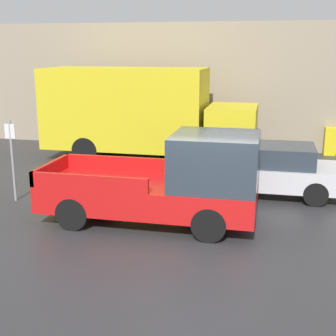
{
  "coord_description": "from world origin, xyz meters",
  "views": [
    {
      "loc": [
        1.37,
        -9.99,
        4.13
      ],
      "look_at": [
        -1.19,
        1.48,
        1.12
      ],
      "focal_mm": 50.0,
      "sensor_mm": 36.0,
      "label": 1
    }
  ],
  "objects_px": {
    "delivery_truck": "(140,111)",
    "parking_sign": "(12,156)",
    "newspaper_box": "(330,141)",
    "pickup_truck": "(171,183)",
    "car": "(266,169)"
  },
  "relations": [
    {
      "from": "pickup_truck",
      "to": "delivery_truck",
      "type": "xyz_separation_m",
      "value": [
        -2.62,
        6.48,
        0.8
      ]
    },
    {
      "from": "delivery_truck",
      "to": "newspaper_box",
      "type": "height_order",
      "value": "delivery_truck"
    },
    {
      "from": "delivery_truck",
      "to": "newspaper_box",
      "type": "relative_size",
      "value": 7.08
    },
    {
      "from": "newspaper_box",
      "to": "parking_sign",
      "type": "bearing_deg",
      "value": -138.93
    },
    {
      "from": "delivery_truck",
      "to": "parking_sign",
      "type": "relative_size",
      "value": 3.49
    },
    {
      "from": "delivery_truck",
      "to": "newspaper_box",
      "type": "distance_m",
      "value": 7.66
    },
    {
      "from": "pickup_truck",
      "to": "car",
      "type": "xyz_separation_m",
      "value": [
        2.18,
        2.91,
        -0.28
      ]
    },
    {
      "from": "car",
      "to": "parking_sign",
      "type": "xyz_separation_m",
      "value": [
        -6.8,
        -2.16,
        0.53
      ]
    },
    {
      "from": "car",
      "to": "parking_sign",
      "type": "relative_size",
      "value": 1.97
    },
    {
      "from": "pickup_truck",
      "to": "car",
      "type": "distance_m",
      "value": 3.64
    },
    {
      "from": "car",
      "to": "newspaper_box",
      "type": "xyz_separation_m",
      "value": [
        2.4,
        5.86,
        -0.19
      ]
    },
    {
      "from": "car",
      "to": "newspaper_box",
      "type": "bearing_deg",
      "value": 67.72
    },
    {
      "from": "newspaper_box",
      "to": "delivery_truck",
      "type": "bearing_deg",
      "value": -162.39
    },
    {
      "from": "delivery_truck",
      "to": "parking_sign",
      "type": "distance_m",
      "value": 6.09
    },
    {
      "from": "delivery_truck",
      "to": "parking_sign",
      "type": "xyz_separation_m",
      "value": [
        -2.0,
        -5.73,
        -0.55
      ]
    }
  ]
}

